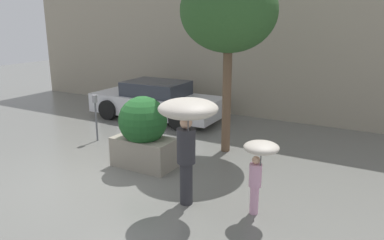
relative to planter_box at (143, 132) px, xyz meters
The scene contains 8 objects.
ground_plane 1.29m from the planter_box, 112.65° to the right, with size 40.00×40.00×0.00m, color slate.
building_facade 6.00m from the planter_box, 93.94° to the left, with size 18.00×0.30×6.00m.
planter_box is the anchor object (origin of this frame).
person_adult 2.26m from the planter_box, 32.19° to the right, with size 1.02×1.02×1.98m.
person_child 3.11m from the planter_box, 15.38° to the right, with size 0.59×0.59×1.33m.
parked_car_near 4.25m from the planter_box, 120.80° to the left, with size 4.45×2.03×1.26m.
street_tree 3.40m from the planter_box, 57.84° to the left, with size 2.28×2.28×4.41m.
parking_meter 2.42m from the planter_box, 158.75° to the left, with size 0.14×0.14×1.28m.
Camera 1 is at (5.26, -5.48, 3.26)m, focal length 35.00 mm.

